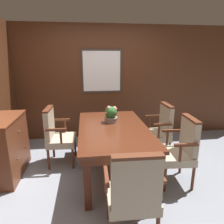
{
  "coord_description": "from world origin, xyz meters",
  "views": [
    {
      "loc": [
        -0.34,
        -2.55,
        1.77
      ],
      "look_at": [
        0.06,
        0.45,
        0.94
      ],
      "focal_mm": 32.0,
      "sensor_mm": 36.0,
      "label": 1
    }
  ],
  "objects_px": {
    "chair_right_near": "(180,148)",
    "chair_left_far": "(57,134)",
    "chair_right_far": "(159,129)",
    "potted_plant": "(111,114)",
    "sideboard_cabinet": "(5,147)",
    "dining_table": "(113,133)",
    "chair_head_near": "(134,192)"
  },
  "relations": [
    {
      "from": "dining_table",
      "to": "chair_left_far",
      "type": "height_order",
      "value": "chair_left_far"
    },
    {
      "from": "chair_right_near",
      "to": "potted_plant",
      "type": "distance_m",
      "value": 1.18
    },
    {
      "from": "chair_head_near",
      "to": "dining_table",
      "type": "bearing_deg",
      "value": -87.3
    },
    {
      "from": "chair_head_near",
      "to": "potted_plant",
      "type": "height_order",
      "value": "potted_plant"
    },
    {
      "from": "chair_left_far",
      "to": "potted_plant",
      "type": "bearing_deg",
      "value": -95.3
    },
    {
      "from": "dining_table",
      "to": "potted_plant",
      "type": "bearing_deg",
      "value": 90.87
    },
    {
      "from": "chair_right_far",
      "to": "potted_plant",
      "type": "xyz_separation_m",
      "value": [
        -0.9,
        -0.13,
        0.34
      ]
    },
    {
      "from": "potted_plant",
      "to": "sideboard_cabinet",
      "type": "bearing_deg",
      "value": -174.29
    },
    {
      "from": "chair_left_far",
      "to": "potted_plant",
      "type": "distance_m",
      "value": 0.97
    },
    {
      "from": "chair_left_far",
      "to": "chair_head_near",
      "type": "bearing_deg",
      "value": -148.38
    },
    {
      "from": "chair_right_far",
      "to": "chair_left_far",
      "type": "bearing_deg",
      "value": -89.2
    },
    {
      "from": "chair_right_near",
      "to": "potted_plant",
      "type": "xyz_separation_m",
      "value": [
        -0.91,
        0.67,
        0.34
      ]
    },
    {
      "from": "chair_left_far",
      "to": "chair_right_far",
      "type": "height_order",
      "value": "same"
    },
    {
      "from": "dining_table",
      "to": "sideboard_cabinet",
      "type": "bearing_deg",
      "value": 176.65
    },
    {
      "from": "chair_left_far",
      "to": "chair_right_far",
      "type": "relative_size",
      "value": 1.0
    },
    {
      "from": "dining_table",
      "to": "chair_right_far",
      "type": "xyz_separation_m",
      "value": [
        0.9,
        0.39,
        -0.11
      ]
    },
    {
      "from": "potted_plant",
      "to": "chair_head_near",
      "type": "bearing_deg",
      "value": -89.21
    },
    {
      "from": "chair_left_far",
      "to": "sideboard_cabinet",
      "type": "xyz_separation_m",
      "value": [
        -0.73,
        -0.28,
        -0.07
      ]
    },
    {
      "from": "chair_right_far",
      "to": "potted_plant",
      "type": "distance_m",
      "value": 0.97
    },
    {
      "from": "sideboard_cabinet",
      "to": "chair_right_near",
      "type": "bearing_deg",
      "value": -11.32
    },
    {
      "from": "chair_right_near",
      "to": "chair_head_near",
      "type": "distance_m",
      "value": 1.23
    },
    {
      "from": "potted_plant",
      "to": "chair_left_far",
      "type": "bearing_deg",
      "value": 172.35
    },
    {
      "from": "chair_head_near",
      "to": "sideboard_cabinet",
      "type": "distance_m",
      "value": 2.14
    },
    {
      "from": "chair_right_near",
      "to": "chair_left_far",
      "type": "distance_m",
      "value": 1.98
    },
    {
      "from": "potted_plant",
      "to": "sideboard_cabinet",
      "type": "distance_m",
      "value": 1.69
    },
    {
      "from": "dining_table",
      "to": "chair_right_near",
      "type": "bearing_deg",
      "value": -24.51
    },
    {
      "from": "chair_left_far",
      "to": "chair_right_far",
      "type": "bearing_deg",
      "value": -87.33
    },
    {
      "from": "chair_left_far",
      "to": "potted_plant",
      "type": "xyz_separation_m",
      "value": [
        0.9,
        -0.12,
        0.34
      ]
    },
    {
      "from": "dining_table",
      "to": "chair_left_far",
      "type": "distance_m",
      "value": 0.99
    },
    {
      "from": "chair_right_far",
      "to": "sideboard_cabinet",
      "type": "relative_size",
      "value": 1.06
    },
    {
      "from": "chair_right_far",
      "to": "chair_right_near",
      "type": "bearing_deg",
      "value": 1.07
    },
    {
      "from": "dining_table",
      "to": "potted_plant",
      "type": "distance_m",
      "value": 0.34
    }
  ]
}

